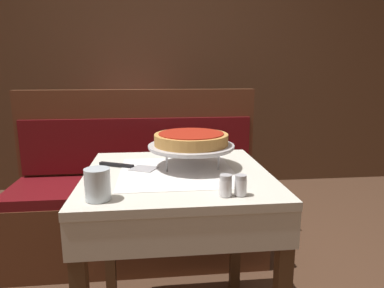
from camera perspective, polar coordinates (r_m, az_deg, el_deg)
dining_table_front at (r=1.41m, az=-2.46°, el=-8.80°), size 0.73×0.73×0.77m
dining_table_rear at (r=3.04m, az=-10.10°, el=2.15°), size 0.67×0.67×0.78m
booth_bench at (r=2.23m, az=-8.77°, el=-10.43°), size 1.54×0.51×1.05m
back_wall_panel at (r=3.47m, az=-5.02°, el=12.53°), size 6.00×0.04×2.40m
pizza_pan_stand at (r=1.43m, az=-0.13°, el=-0.51°), size 0.36×0.36×0.09m
deep_dish_pizza at (r=1.42m, az=-0.13°, el=0.87°), size 0.31×0.31×0.05m
pizza_server at (r=1.46m, az=-10.49°, el=-3.72°), size 0.25×0.16×0.01m
water_glass_near at (r=1.11m, az=-15.46°, el=-6.47°), size 0.08×0.08×0.10m
salt_shaker at (r=1.11m, az=5.63°, el=-6.88°), size 0.04×0.04×0.07m
pepper_shaker at (r=1.13m, az=8.11°, el=-6.81°), size 0.04×0.04×0.07m
condiment_caddy at (r=2.96m, az=-9.48°, el=5.11°), size 0.12×0.12×0.15m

